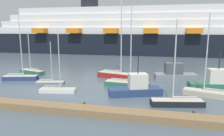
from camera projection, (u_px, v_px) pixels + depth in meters
ground_plane at (94, 100)px, 24.57m from camera, size 600.00×600.00×0.00m
dock_pier at (81, 110)px, 20.47m from camera, size 26.32×1.85×0.83m
sailboat_0 at (177, 101)px, 22.60m from camera, size 5.86×2.45×9.21m
sailboat_1 at (127, 83)px, 30.04m from camera, size 6.57×2.26×11.36m
sailboat_2 at (58, 89)px, 27.46m from camera, size 4.80×2.05×8.22m
sailboat_3 at (118, 74)px, 35.23m from camera, size 7.34×3.55×14.34m
sailboat_4 at (50, 82)px, 31.56m from camera, size 4.42×2.07×6.44m
sailboat_5 at (21, 77)px, 34.22m from camera, size 5.69×2.84×10.23m
sailboat_6 at (32, 71)px, 38.95m from camera, size 5.46×2.92×7.63m
sailboat_7 at (208, 92)px, 25.76m from camera, size 5.90×3.10×9.99m
fishing_boat_0 at (175, 73)px, 34.64m from camera, size 7.07×3.55×5.10m
fishing_boat_2 at (216, 82)px, 28.88m from camera, size 7.26×3.05×5.29m
fishing_boat_3 at (136, 88)px, 26.26m from camera, size 6.97×4.20×5.08m
channel_buoy_0 at (118, 71)px, 40.13m from camera, size 0.65×0.65×1.39m
cruise_ship at (151, 33)px, 71.17m from camera, size 122.15×20.48×21.58m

